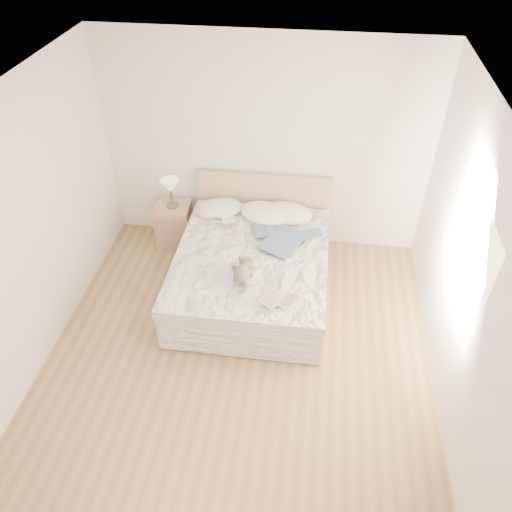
{
  "coord_description": "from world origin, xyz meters",
  "views": [
    {
      "loc": [
        0.64,
        -3.21,
        4.18
      ],
      "look_at": [
        0.06,
        1.05,
        0.62
      ],
      "focal_mm": 35.0,
      "sensor_mm": 36.0,
      "label": 1
    }
  ],
  "objects_px": {
    "photo_book": "(223,219)",
    "table_lamp": "(171,188)",
    "teddy_bear": "(242,278)",
    "bed": "(253,268)",
    "nightstand": "(174,223)",
    "childrens_book": "(280,300)"
  },
  "relations": [
    {
      "from": "photo_book",
      "to": "table_lamp",
      "type": "bearing_deg",
      "value": 146.26
    },
    {
      "from": "photo_book",
      "to": "teddy_bear",
      "type": "height_order",
      "value": "teddy_bear"
    },
    {
      "from": "bed",
      "to": "nightstand",
      "type": "bearing_deg",
      "value": 145.8
    },
    {
      "from": "bed",
      "to": "photo_book",
      "type": "xyz_separation_m",
      "value": [
        -0.44,
        0.5,
        0.32
      ]
    },
    {
      "from": "bed",
      "to": "teddy_bear",
      "type": "height_order",
      "value": "bed"
    },
    {
      "from": "photo_book",
      "to": "teddy_bear",
      "type": "xyz_separation_m",
      "value": [
        0.4,
        -1.06,
        0.02
      ]
    },
    {
      "from": "childrens_book",
      "to": "photo_book",
      "type": "bearing_deg",
      "value": 150.35
    },
    {
      "from": "photo_book",
      "to": "bed",
      "type": "bearing_deg",
      "value": -60.72
    },
    {
      "from": "bed",
      "to": "teddy_bear",
      "type": "xyz_separation_m",
      "value": [
        -0.04,
        -0.56,
        0.34
      ]
    },
    {
      "from": "table_lamp",
      "to": "childrens_book",
      "type": "relative_size",
      "value": 1.08
    },
    {
      "from": "bed",
      "to": "teddy_bear",
      "type": "relative_size",
      "value": 6.62
    },
    {
      "from": "table_lamp",
      "to": "teddy_bear",
      "type": "bearing_deg",
      "value": -50.34
    },
    {
      "from": "nightstand",
      "to": "teddy_bear",
      "type": "xyz_separation_m",
      "value": [
        1.13,
        -1.35,
        0.37
      ]
    },
    {
      "from": "photo_book",
      "to": "childrens_book",
      "type": "distance_m",
      "value": 1.56
    },
    {
      "from": "photo_book",
      "to": "nightstand",
      "type": "bearing_deg",
      "value": 146.78
    },
    {
      "from": "nightstand",
      "to": "bed",
      "type": "bearing_deg",
      "value": -34.2
    },
    {
      "from": "bed",
      "to": "teddy_bear",
      "type": "bearing_deg",
      "value": -93.7
    },
    {
      "from": "table_lamp",
      "to": "teddy_bear",
      "type": "height_order",
      "value": "table_lamp"
    },
    {
      "from": "childrens_book",
      "to": "teddy_bear",
      "type": "xyz_separation_m",
      "value": [
        -0.43,
        0.26,
        0.02
      ]
    },
    {
      "from": "teddy_bear",
      "to": "photo_book",
      "type": "bearing_deg",
      "value": 110.38
    },
    {
      "from": "table_lamp",
      "to": "photo_book",
      "type": "height_order",
      "value": "table_lamp"
    },
    {
      "from": "bed",
      "to": "nightstand",
      "type": "height_order",
      "value": "bed"
    }
  ]
}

